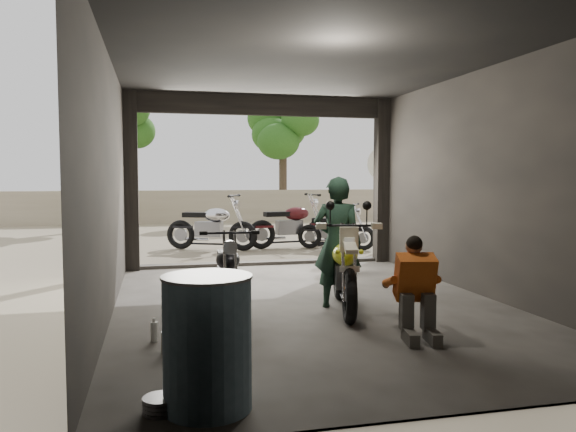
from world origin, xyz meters
name	(u,v)px	position (x,y,z in m)	size (l,w,h in m)	color
ground	(311,306)	(0.00, 0.00, 0.00)	(80.00, 80.00, 0.00)	#7A6D56
garage	(301,207)	(0.00, 0.55, 1.28)	(7.00, 7.13, 3.20)	#2D2B28
boundary_wall	(210,206)	(0.00, 14.00, 0.60)	(18.00, 0.30, 1.20)	gray
tree_left	(122,107)	(-3.00, 12.50, 3.99)	(2.20, 2.20, 5.60)	#382B1E
tree_right	(283,128)	(2.80, 14.00, 3.56)	(2.20, 2.20, 5.00)	#382B1E
main_bike	(344,265)	(0.33, -0.33, 0.58)	(0.72, 1.75, 1.17)	white
left_bike	(227,269)	(-1.10, 0.00, 0.53)	(0.65, 1.57, 1.06)	black
outside_bike_a	(211,222)	(-0.72, 5.99, 0.65)	(0.79, 1.91, 1.29)	black
outside_bike_b	(291,221)	(1.19, 6.02, 0.64)	(0.79, 1.91, 1.29)	#491115
outside_bike_c	(336,226)	(2.12, 5.43, 0.54)	(0.66, 1.60, 1.08)	black
rider	(337,243)	(0.29, -0.19, 0.85)	(0.62, 0.41, 1.70)	#172F24
mechanic	(418,291)	(0.65, -1.72, 0.52)	(0.53, 0.72, 1.04)	orange
stool	(341,250)	(1.22, 2.39, 0.40)	(0.34, 0.34, 0.47)	black
helmet	(342,239)	(1.24, 2.42, 0.60)	(0.27, 0.28, 0.25)	white
oil_drum	(207,345)	(-1.62, -3.00, 0.49)	(0.63, 0.63, 0.98)	slate
sign_post	(384,180)	(3.08, 4.92, 1.61)	(0.80, 0.08, 2.39)	black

